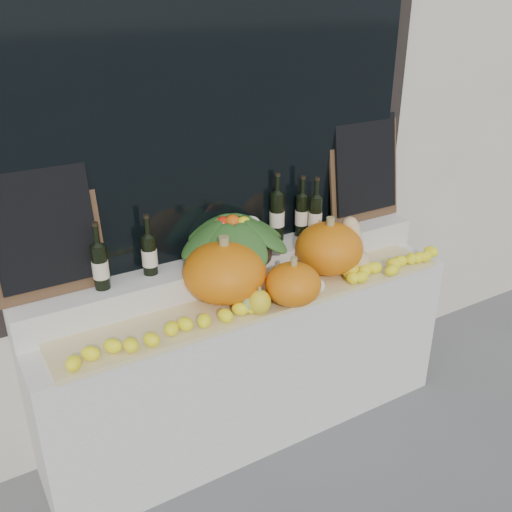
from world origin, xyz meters
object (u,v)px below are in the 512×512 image
Objects in this scene: wine_bottle_tall at (277,216)px; pumpkin_left at (225,272)px; produce_bowl at (233,236)px; pumpkin_right at (329,248)px; butternut_squash at (355,247)px.

pumpkin_left is at bearing -152.61° from wine_bottle_tall.
wine_bottle_tall reaches higher than produce_bowl.
butternut_squash is (0.15, -0.04, -0.01)m from pumpkin_right.
produce_bowl is at bearing 158.42° from pumpkin_right.
pumpkin_left is at bearing -129.42° from produce_bowl.
pumpkin_left reaches higher than butternut_squash.
produce_bowl is (-0.64, 0.23, 0.12)m from butternut_squash.
produce_bowl is (0.14, 0.17, 0.10)m from pumpkin_left.
wine_bottle_tall reaches higher than pumpkin_right.
pumpkin_left is 1.13× the size of pumpkin_right.
wine_bottle_tall is at bearing 11.82° from produce_bowl.
wine_bottle_tall is (-0.32, 0.30, 0.15)m from butternut_squash.
butternut_squash is 0.45× the size of produce_bowl.
pumpkin_left is 0.66× the size of produce_bowl.
produce_bowl is at bearing 160.11° from butternut_squash.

